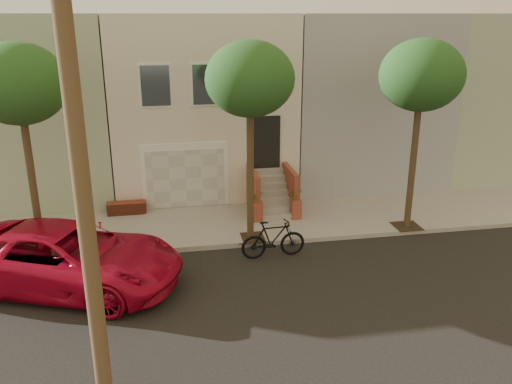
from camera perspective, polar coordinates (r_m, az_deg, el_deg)
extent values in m
plane|color=black|center=(13.80, -1.99, -12.31)|extent=(90.00, 90.00, 0.00)
cube|color=gray|center=(18.53, -4.42, -3.64)|extent=(40.00, 3.70, 0.15)
cube|color=beige|center=(23.22, -6.21, 10.08)|extent=(7.00, 8.00, 7.00)
cube|color=#9BB08E|center=(23.73, -23.01, 8.90)|extent=(6.50, 8.00, 7.00)
cube|color=#95979D|center=(24.66, 10.01, 10.41)|extent=(6.50, 8.00, 7.00)
cube|color=#9BB08E|center=(27.57, 23.01, 10.09)|extent=(6.50, 8.00, 7.00)
cube|color=white|center=(19.79, -7.69, 1.80)|extent=(3.20, 0.12, 2.50)
cube|color=beige|center=(19.76, -7.67, 1.47)|extent=(2.90, 0.06, 2.20)
cube|color=gray|center=(18.44, -7.21, -3.57)|extent=(3.20, 3.70, 0.02)
cube|color=brown|center=(19.84, -13.86, -1.68)|extent=(1.40, 0.45, 0.44)
cube|color=black|center=(19.80, 1.20, 5.42)|extent=(1.00, 0.06, 2.00)
cube|color=#3F4751|center=(19.02, -10.88, 11.29)|extent=(1.00, 0.06, 1.40)
cube|color=white|center=(19.04, -10.88, 11.30)|extent=(1.15, 0.05, 1.55)
cube|color=#3F4751|center=(19.09, -5.37, 11.56)|extent=(1.00, 0.06, 1.40)
cube|color=white|center=(19.11, -5.38, 11.57)|extent=(1.15, 0.05, 1.55)
cube|color=#3F4751|center=(19.33, 0.06, 11.73)|extent=(1.00, 0.06, 1.40)
cube|color=white|center=(19.35, 0.05, 11.74)|extent=(1.15, 0.05, 1.55)
cube|color=gray|center=(18.81, 2.24, -2.66)|extent=(1.20, 0.28, 0.20)
cube|color=gray|center=(19.00, 2.06, -1.79)|extent=(1.20, 0.28, 0.20)
cube|color=gray|center=(19.19, 1.89, -0.95)|extent=(1.20, 0.28, 0.20)
cube|color=gray|center=(19.38, 1.72, -0.11)|extent=(1.20, 0.28, 0.20)
cube|color=gray|center=(19.57, 1.56, 0.70)|extent=(1.20, 0.28, 0.20)
cube|color=gray|center=(19.77, 1.40, 1.50)|extent=(1.20, 0.28, 0.20)
cube|color=gray|center=(19.98, 1.24, 2.28)|extent=(1.20, 0.28, 0.20)
cube|color=brown|center=(19.22, -0.31, 0.05)|extent=(0.18, 1.96, 1.60)
cube|color=brown|center=(19.50, 3.74, 0.28)|extent=(0.18, 1.96, 1.60)
cube|color=brown|center=(18.56, 0.16, -2.13)|extent=(0.35, 0.35, 0.70)
imported|color=#1B4418|center=(18.36, 0.16, -0.45)|extent=(0.40, 0.35, 0.45)
cube|color=brown|center=(18.84, 4.35, -1.85)|extent=(0.35, 0.35, 0.70)
imported|color=#1B4418|center=(18.65, 4.40, -0.20)|extent=(0.41, 0.35, 0.45)
cube|color=#2D2116|center=(17.52, -22.19, -6.15)|extent=(0.90, 0.90, 0.02)
cylinder|color=#3B2C1A|center=(16.79, -23.06, 0.36)|extent=(0.22, 0.22, 4.20)
ellipsoid|color=#1B4418|center=(16.17, -24.44, 10.67)|extent=(2.70, 2.57, 2.29)
cube|color=#2D2116|center=(17.29, -0.61, -4.98)|extent=(0.90, 0.90, 0.02)
cylinder|color=#3B2C1A|center=(16.56, -0.63, 1.67)|extent=(0.22, 0.22, 4.20)
ellipsoid|color=#1B4418|center=(15.93, -0.67, 12.21)|extent=(2.70, 2.57, 2.29)
cube|color=#2D2116|center=(18.94, 16.06, -3.59)|extent=(0.90, 0.90, 0.02)
cylinder|color=#3B2C1A|center=(18.27, 16.65, 2.51)|extent=(0.22, 0.22, 4.20)
ellipsoid|color=#1B4418|center=(17.70, 17.58, 12.02)|extent=(2.70, 2.57, 2.29)
cylinder|color=#4F3624|center=(8.87, -18.77, 3.90)|extent=(0.30, 0.30, 10.00)
imported|color=#B20A28|center=(15.20, -19.97, -6.70)|extent=(6.94, 4.96, 1.75)
imported|color=black|center=(16.10, 1.89, -5.13)|extent=(2.04, 0.69, 1.21)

